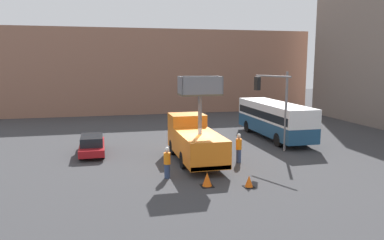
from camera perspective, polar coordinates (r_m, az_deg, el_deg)
The scene contains 10 objects.
ground_plane at distance 23.81m, azimuth 0.18°, elevation -7.08°, with size 120.00×120.00×0.00m, color #38383A.
building_backdrop_far at distance 51.86m, azimuth -7.64°, elevation 7.41°, with size 44.00×10.00×10.61m.
utility_truck at distance 24.57m, azimuth 0.40°, elevation -2.94°, with size 2.52×7.20×5.68m.
city_bus at distance 32.87m, azimuth 12.42°, elevation 0.38°, with size 2.62×10.13×3.06m.
traffic_light_pole at distance 27.18m, azimuth 12.68°, elevation 3.18°, with size 3.15×2.90×5.85m.
road_worker_near_truck at distance 21.31m, azimuth -3.82°, elevation -6.51°, with size 0.38×0.38×1.80m.
road_worker_directing at distance 24.67m, azimuth 7.14°, elevation -4.25°, with size 0.38×0.38×1.93m.
traffic_cone_near_truck at distance 20.17m, azimuth 8.67°, elevation -9.28°, with size 0.56×0.56×0.63m.
traffic_cone_mid_road at distance 20.06m, azimuth 2.32°, elevation -9.09°, with size 0.66×0.66×0.76m.
parked_car_curbside at distance 27.61m, azimuth -14.99°, elevation -3.64°, with size 1.70×4.74×1.39m.
Camera 1 is at (-5.47, -22.23, 6.54)m, focal length 35.00 mm.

